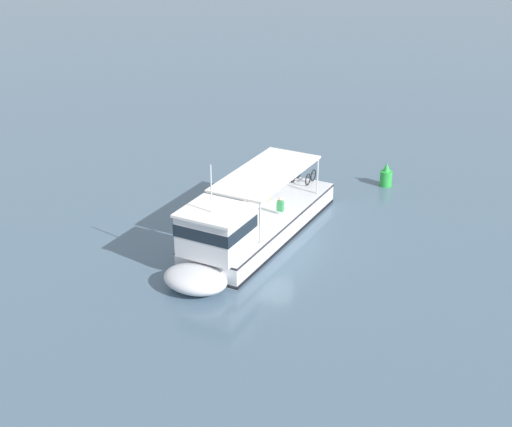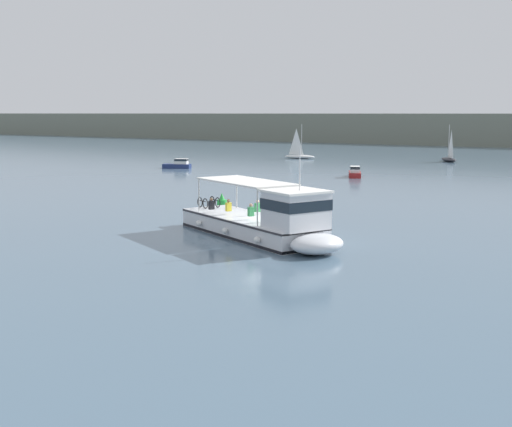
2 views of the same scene
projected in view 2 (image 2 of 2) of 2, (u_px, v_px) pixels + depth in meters
name	position (u px, v px, depth m)	size (l,w,h in m)	color
ground_plane	(271.00, 237.00, 38.40)	(400.00, 400.00, 0.00)	slate
ferry_main	(266.00, 223.00, 37.19)	(12.87, 7.97, 5.32)	silver
motorboat_horizon_east	(355.00, 172.00, 74.22)	(2.73, 3.81, 1.26)	maroon
motorboat_off_stern	(179.00, 164.00, 86.16)	(3.82, 2.62, 1.26)	navy
sailboat_far_left	(299.00, 155.00, 104.53)	(5.00, 2.71, 5.40)	white
sailboat_mid_channel	(449.00, 158.00, 97.91)	(4.02, 4.67, 5.40)	#232328
channel_buoy	(222.00, 204.00, 47.88)	(0.70, 0.70, 1.40)	green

